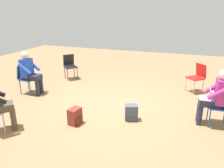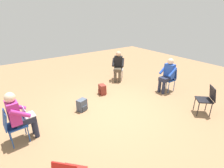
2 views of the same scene
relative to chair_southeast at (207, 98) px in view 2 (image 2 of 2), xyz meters
The scene contains 10 objects.
ground_plane 2.71m from the chair_southeast, 142.16° to the left, with size 14.90×14.90×0.00m, color #99704C.
chair_southeast is the anchor object (origin of this frame).
chair_east 1.73m from the chair_southeast, 73.16° to the left, with size 0.44×0.41×0.85m.
chair_northeast 3.73m from the chair_southeast, 94.77° to the left, with size 0.58×0.59×0.85m.
chair_west 5.04m from the chair_southeast, 158.39° to the left, with size 0.46×0.42×0.85m.
person_with_laptop 4.89m from the chair_southeast, 157.57° to the left, with size 0.54×0.51×1.24m.
person_in_blue 1.70m from the chair_southeast, 78.55° to the left, with size 0.53×0.50×1.24m.
person_in_black 3.62m from the chair_southeast, 96.71° to the left, with size 0.63×0.63×1.24m.
backpack_near_laptop_user 3.62m from the chair_southeast, 141.56° to the left, with size 0.33×0.30×0.36m.
backpack_by_empty_chair 3.33m from the chair_southeast, 121.42° to the left, with size 0.28×0.31×0.36m.
Camera 2 is at (-2.66, -3.63, 2.79)m, focal length 28.00 mm.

